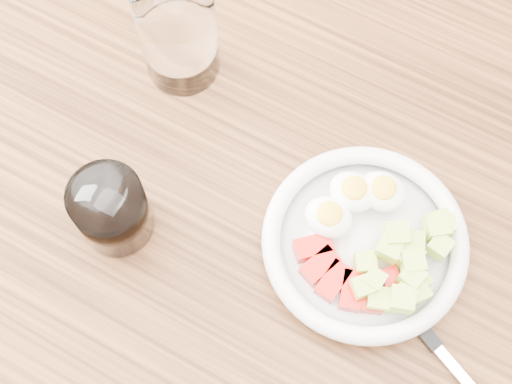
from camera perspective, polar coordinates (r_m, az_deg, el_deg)
ground at (r=1.54m, az=0.15°, el=-11.36°), size 4.00×4.00×0.00m
dining_table at (r=0.89m, az=0.26°, el=-3.88°), size 1.50×0.90×0.77m
bowl at (r=0.77m, az=8.84°, el=-3.97°), size 0.22×0.22×0.06m
fork at (r=0.77m, az=13.18°, el=-10.78°), size 0.21×0.10×0.01m
water_glass at (r=0.81m, az=-6.34°, el=12.95°), size 0.09×0.09×0.16m
coffee_glass at (r=0.76m, az=-11.45°, el=-1.46°), size 0.08×0.08×0.09m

